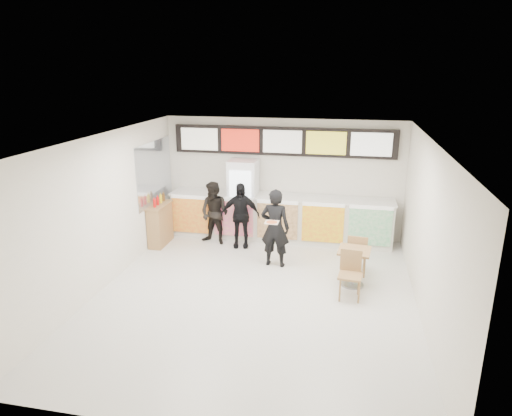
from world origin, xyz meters
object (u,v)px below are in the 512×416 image
(drinks_fridge, at_px, (243,199))
(customer_main, at_px, (275,228))
(customer_left, at_px, (215,213))
(cafe_table, at_px, (354,261))
(customer_mid, at_px, (240,215))
(condiment_ledge, at_px, (160,224))
(service_counter, at_px, (280,218))

(drinks_fridge, bearing_deg, customer_main, -56.13)
(customer_main, bearing_deg, customer_left, -27.61)
(cafe_table, bearing_deg, customer_left, 159.93)
(drinks_fridge, relative_size, customer_main, 1.15)
(drinks_fridge, distance_m, customer_left, 0.86)
(drinks_fridge, bearing_deg, customer_mid, -83.39)
(customer_left, relative_size, condiment_ledge, 1.28)
(service_counter, height_order, customer_main, customer_main)
(service_counter, distance_m, customer_main, 1.62)
(service_counter, distance_m, customer_mid, 1.11)
(condiment_ledge, bearing_deg, customer_mid, 6.75)
(customer_main, relative_size, customer_left, 1.12)
(customer_main, xyz_separation_m, customer_left, (-1.66, 1.01, -0.09))
(customer_mid, bearing_deg, customer_main, -50.80)
(customer_mid, relative_size, cafe_table, 1.00)
(service_counter, bearing_deg, drinks_fridge, 179.01)
(service_counter, height_order, drinks_fridge, drinks_fridge)
(service_counter, xyz_separation_m, customer_mid, (-0.86, -0.66, 0.22))
(service_counter, height_order, cafe_table, service_counter)
(customer_mid, bearing_deg, customer_left, 164.85)
(drinks_fridge, bearing_deg, condiment_ledge, -154.20)
(service_counter, distance_m, condiment_ledge, 2.96)
(customer_mid, xyz_separation_m, cafe_table, (2.68, -1.58, -0.27))
(drinks_fridge, relative_size, customer_mid, 1.26)
(condiment_ledge, bearing_deg, drinks_fridge, 25.80)
(drinks_fridge, distance_m, cafe_table, 3.60)
(drinks_fridge, height_order, cafe_table, drinks_fridge)
(service_counter, bearing_deg, customer_main, -84.92)
(cafe_table, relative_size, condiment_ledge, 1.31)
(customer_main, bearing_deg, service_counter, -81.26)
(service_counter, height_order, customer_left, customer_left)
(customer_left, bearing_deg, cafe_table, -12.17)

